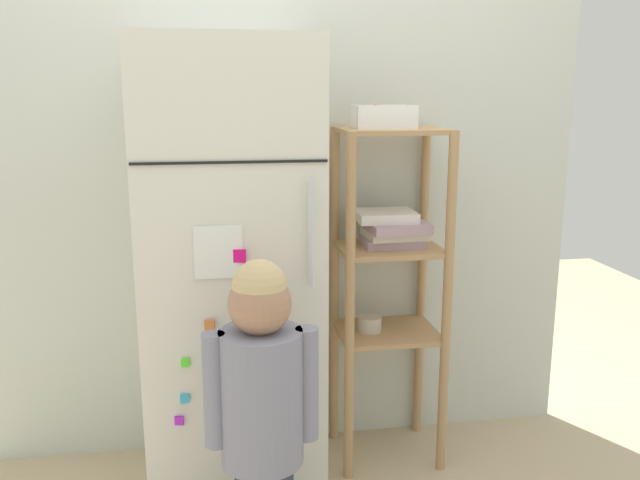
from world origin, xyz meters
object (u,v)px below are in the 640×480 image
at_px(refrigerator, 231,277).
at_px(fruit_bin, 383,118).
at_px(child_standing, 262,396).
at_px(pantry_shelf_unit, 389,259).

distance_m(refrigerator, fruit_bin, 0.80).
bearing_deg(child_standing, fruit_bin, 52.20).
distance_m(refrigerator, pantry_shelf_unit, 0.62).
xyz_separation_m(refrigerator, child_standing, (0.06, -0.53, -0.20)).
bearing_deg(pantry_shelf_unit, child_standing, -129.13).
distance_m(pantry_shelf_unit, fruit_bin, 0.54).
xyz_separation_m(child_standing, fruit_bin, (0.51, 0.65, 0.74)).
relative_size(refrigerator, fruit_bin, 7.31).
bearing_deg(fruit_bin, refrigerator, -168.01).
height_order(child_standing, fruit_bin, fruit_bin).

